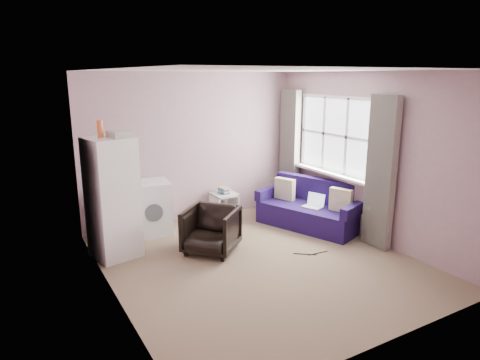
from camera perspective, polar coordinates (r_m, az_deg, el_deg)
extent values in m
cube|color=#806A53|center=(5.86, 2.55, -10.93)|extent=(3.80, 4.20, 0.02)
cube|color=silver|center=(5.32, 2.84, 14.53)|extent=(3.80, 4.20, 0.02)
cube|color=#AA8691|center=(7.29, -6.29, 4.33)|extent=(3.80, 0.02, 2.50)
cube|color=#AA8691|center=(3.91, 19.60, -4.77)|extent=(3.80, 0.02, 2.50)
cube|color=#AA8691|center=(4.74, -17.20, -1.39)|extent=(0.02, 4.20, 2.50)
cube|color=#AA8691|center=(6.66, 16.70, 2.93)|extent=(0.02, 4.20, 2.50)
cube|color=white|center=(7.10, 12.62, 5.86)|extent=(0.01, 1.60, 1.20)
imported|color=black|center=(6.05, -3.87, -6.39)|extent=(0.95, 0.95, 0.71)
cube|color=white|center=(6.02, -16.65, -2.35)|extent=(0.67, 0.67, 1.65)
cube|color=#53565B|center=(6.20, -14.12, -3.76)|extent=(0.12, 0.52, 0.02)
cube|color=#53565B|center=(6.26, -15.24, 0.82)|extent=(0.02, 0.03, 0.47)
cube|color=silver|center=(6.04, -14.27, 1.06)|extent=(0.09, 0.39, 0.57)
cylinder|color=orange|center=(5.85, -18.16, 6.50)|extent=(0.09, 0.09, 0.23)
cube|color=#AFADA4|center=(5.81, -15.83, 5.91)|extent=(0.30, 0.33, 0.08)
cube|color=white|center=(6.88, -11.84, -3.60)|extent=(0.67, 0.67, 0.84)
cube|color=#53565B|center=(6.75, -11.98, -0.51)|extent=(0.62, 0.61, 0.05)
cylinder|color=#53565B|center=(6.59, -11.41, -4.30)|extent=(0.27, 0.06, 0.28)
cube|color=silver|center=(7.42, -2.15, -1.93)|extent=(0.41, 0.41, 0.04)
cube|color=silver|center=(7.53, -2.12, -4.67)|extent=(0.41, 0.41, 0.04)
cube|color=silver|center=(7.40, -3.40, -3.63)|extent=(0.04, 0.41, 0.45)
cube|color=silver|center=(7.56, -0.89, -3.22)|extent=(0.04, 0.41, 0.45)
cube|color=navy|center=(7.42, -2.15, -1.69)|extent=(0.14, 0.20, 0.03)
cube|color=tan|center=(7.41, -2.08, -1.48)|extent=(0.15, 0.21, 0.03)
cube|color=navy|center=(7.40, -2.23, -1.29)|extent=(0.15, 0.21, 0.03)
cube|color=tan|center=(7.39, -2.08, -1.09)|extent=(0.15, 0.21, 0.03)
cube|color=#201150|center=(7.17, 9.22, -4.75)|extent=(1.29, 1.80, 0.36)
cube|color=#201150|center=(7.31, 10.56, -1.31)|extent=(0.72, 1.59, 0.40)
cube|color=#201150|center=(6.74, 15.09, -3.83)|extent=(0.77, 0.39, 0.18)
cube|color=#201150|center=(7.50, 4.12, -1.59)|extent=(0.77, 0.39, 0.18)
cube|color=beige|center=(6.86, 13.31, -2.62)|extent=(0.23, 0.38, 0.36)
cube|color=beige|center=(7.37, 6.00, -1.18)|extent=(0.23, 0.38, 0.36)
cube|color=silver|center=(7.01, 9.62, -3.56)|extent=(0.30, 0.35, 0.02)
cube|color=silver|center=(7.07, 10.12, -2.54)|extent=(0.16, 0.30, 0.20)
cube|color=white|center=(7.17, 11.96, 0.84)|extent=(0.14, 1.70, 0.04)
cube|color=white|center=(7.19, 12.27, 1.12)|extent=(0.02, 1.68, 0.05)
cube|color=white|center=(7.09, 12.52, 5.86)|extent=(0.02, 1.68, 0.05)
cube|color=white|center=(7.03, 12.77, 10.70)|extent=(0.02, 1.68, 0.05)
cube|color=white|center=(6.53, 17.24, 4.90)|extent=(0.02, 0.05, 1.20)
cube|color=white|center=(6.90, 14.01, 5.56)|extent=(0.02, 0.05, 1.20)
cube|color=white|center=(7.28, 11.10, 6.13)|extent=(0.02, 0.05, 1.20)
cube|color=white|center=(7.69, 8.50, 6.64)|extent=(0.02, 0.05, 1.20)
cube|color=beige|center=(6.35, 18.26, 0.90)|extent=(0.12, 0.46, 2.18)
cube|color=beige|center=(7.92, 6.63, 3.97)|extent=(0.12, 0.46, 2.18)
cylinder|color=black|center=(6.20, 10.38, -9.56)|extent=(0.32, 0.03, 0.01)
cylinder|color=black|center=(6.13, 8.67, -9.74)|extent=(0.26, 0.21, 0.01)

